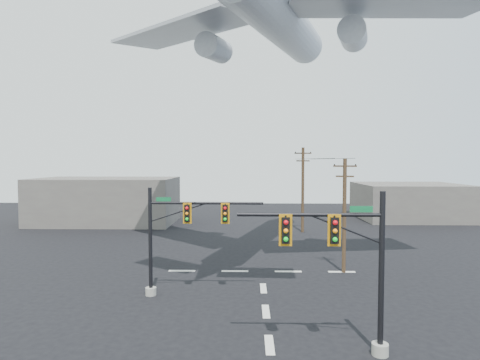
{
  "coord_description": "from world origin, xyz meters",
  "views": [
    {
      "loc": [
        -0.91,
        -17.73,
        8.32
      ],
      "look_at": [
        -1.45,
        5.0,
        7.22
      ],
      "focal_mm": 30.0,
      "sensor_mm": 36.0,
      "label": 1
    }
  ],
  "objects_px": {
    "signal_mast_near": "(351,268)",
    "airliner": "(281,21)",
    "utility_pole_a": "(344,213)",
    "utility_pole_b": "(303,188)",
    "signal_mast_far": "(175,237)"
  },
  "relations": [
    {
      "from": "signal_mast_near",
      "to": "airliner",
      "type": "height_order",
      "value": "airliner"
    },
    {
      "from": "signal_mast_near",
      "to": "utility_pole_a",
      "type": "height_order",
      "value": "utility_pole_a"
    },
    {
      "from": "signal_mast_near",
      "to": "airliner",
      "type": "distance_m",
      "value": 22.54
    },
    {
      "from": "signal_mast_near",
      "to": "airliner",
      "type": "relative_size",
      "value": 0.22
    },
    {
      "from": "utility_pole_b",
      "to": "airliner",
      "type": "height_order",
      "value": "airliner"
    },
    {
      "from": "utility_pole_b",
      "to": "airliner",
      "type": "distance_m",
      "value": 20.15
    },
    {
      "from": "utility_pole_a",
      "to": "utility_pole_b",
      "type": "bearing_deg",
      "value": 104.94
    },
    {
      "from": "signal_mast_near",
      "to": "utility_pole_a",
      "type": "relative_size",
      "value": 0.83
    },
    {
      "from": "utility_pole_a",
      "to": "signal_mast_near",
      "type": "bearing_deg",
      "value": -90.06
    },
    {
      "from": "signal_mast_near",
      "to": "utility_pole_b",
      "type": "relative_size",
      "value": 0.72
    },
    {
      "from": "utility_pole_b",
      "to": "airliner",
      "type": "relative_size",
      "value": 0.3
    },
    {
      "from": "signal_mast_near",
      "to": "airliner",
      "type": "bearing_deg",
      "value": 96.4
    },
    {
      "from": "utility_pole_a",
      "to": "signal_mast_far",
      "type": "bearing_deg",
      "value": -142.89
    },
    {
      "from": "utility_pole_a",
      "to": "airliner",
      "type": "relative_size",
      "value": 0.26
    },
    {
      "from": "signal_mast_far",
      "to": "utility_pole_a",
      "type": "bearing_deg",
      "value": 25.07
    }
  ]
}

